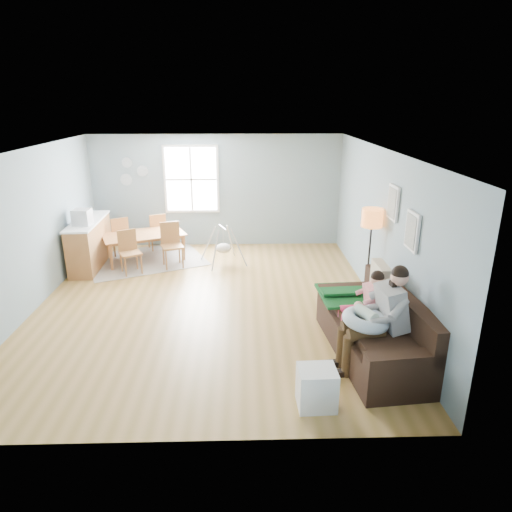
{
  "coord_description": "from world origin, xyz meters",
  "views": [
    {
      "loc": [
        0.64,
        -7.49,
        3.48
      ],
      "look_at": [
        0.84,
        -0.33,
        1.0
      ],
      "focal_mm": 32.0,
      "sensor_mm": 36.0,
      "label": 1
    }
  ],
  "objects_px": {
    "floor_lamp": "(372,226)",
    "chair_sw": "(129,249)",
    "chair_ne": "(157,230)",
    "monitor": "(82,217)",
    "counter": "(90,243)",
    "sofa": "(377,333)",
    "father": "(379,315)",
    "toddler": "(368,297)",
    "dining_table": "(145,247)",
    "chair_nw": "(119,234)",
    "baby_swing": "(223,247)",
    "chair_se": "(171,241)",
    "storage_cube": "(316,388)"
  },
  "relations": [
    {
      "from": "floor_lamp",
      "to": "chair_sw",
      "type": "xyz_separation_m",
      "value": [
        -4.55,
        1.73,
        -0.93
      ]
    },
    {
      "from": "chair_ne",
      "to": "monitor",
      "type": "bearing_deg",
      "value": -131.51
    },
    {
      "from": "counter",
      "to": "chair_sw",
      "type": "bearing_deg",
      "value": -24.3
    },
    {
      "from": "sofa",
      "to": "father",
      "type": "relative_size",
      "value": 1.64
    },
    {
      "from": "father",
      "to": "chair_sw",
      "type": "distance_m",
      "value": 5.61
    },
    {
      "from": "sofa",
      "to": "toddler",
      "type": "distance_m",
      "value": 0.53
    },
    {
      "from": "toddler",
      "to": "counter",
      "type": "distance_m",
      "value": 6.27
    },
    {
      "from": "sofa",
      "to": "chair_sw",
      "type": "height_order",
      "value": "sofa"
    },
    {
      "from": "sofa",
      "to": "counter",
      "type": "relative_size",
      "value": 1.31
    },
    {
      "from": "toddler",
      "to": "dining_table",
      "type": "relative_size",
      "value": 0.55
    },
    {
      "from": "chair_nw",
      "to": "baby_swing",
      "type": "bearing_deg",
      "value": -15.31
    },
    {
      "from": "chair_sw",
      "to": "chair_ne",
      "type": "xyz_separation_m",
      "value": [
        0.32,
        1.49,
        -0.0
      ]
    },
    {
      "from": "father",
      "to": "monitor",
      "type": "bearing_deg",
      "value": 142.94
    },
    {
      "from": "dining_table",
      "to": "chair_se",
      "type": "xyz_separation_m",
      "value": [
        0.66,
        -0.37,
        0.24
      ]
    },
    {
      "from": "dining_table",
      "to": "baby_swing",
      "type": "relative_size",
      "value": 1.64
    },
    {
      "from": "chair_ne",
      "to": "counter",
      "type": "distance_m",
      "value": 1.66
    },
    {
      "from": "chair_se",
      "to": "baby_swing",
      "type": "relative_size",
      "value": 0.9
    },
    {
      "from": "chair_ne",
      "to": "sofa",
      "type": "bearing_deg",
      "value": -51.12
    },
    {
      "from": "dining_table",
      "to": "chair_nw",
      "type": "relative_size",
      "value": 1.92
    },
    {
      "from": "father",
      "to": "monitor",
      "type": "distance_m",
      "value": 6.37
    },
    {
      "from": "monitor",
      "to": "counter",
      "type": "bearing_deg",
      "value": 94.65
    },
    {
      "from": "father",
      "to": "chair_ne",
      "type": "height_order",
      "value": "father"
    },
    {
      "from": "storage_cube",
      "to": "dining_table",
      "type": "height_order",
      "value": "dining_table"
    },
    {
      "from": "toddler",
      "to": "storage_cube",
      "type": "distance_m",
      "value": 1.73
    },
    {
      "from": "dining_table",
      "to": "chair_sw",
      "type": "xyz_separation_m",
      "value": [
        -0.16,
        -0.74,
        0.2
      ]
    },
    {
      "from": "sofa",
      "to": "storage_cube",
      "type": "bearing_deg",
      "value": -132.47
    },
    {
      "from": "baby_swing",
      "to": "chair_nw",
      "type": "bearing_deg",
      "value": 164.69
    },
    {
      "from": "sofa",
      "to": "chair_se",
      "type": "bearing_deg",
      "value": 132.34
    },
    {
      "from": "storage_cube",
      "to": "chair_nw",
      "type": "bearing_deg",
      "value": 123.24
    },
    {
      "from": "dining_table",
      "to": "chair_ne",
      "type": "bearing_deg",
      "value": 55.14
    },
    {
      "from": "monitor",
      "to": "chair_sw",
      "type": "bearing_deg",
      "value": -5.07
    },
    {
      "from": "storage_cube",
      "to": "chair_ne",
      "type": "bearing_deg",
      "value": 115.74
    },
    {
      "from": "storage_cube",
      "to": "sofa",
      "type": "bearing_deg",
      "value": 47.53
    },
    {
      "from": "chair_ne",
      "to": "toddler",
      "type": "bearing_deg",
      "value": -50.65
    },
    {
      "from": "chair_se",
      "to": "toddler",
      "type": "bearing_deg",
      "value": -46.92
    },
    {
      "from": "father",
      "to": "floor_lamp",
      "type": "height_order",
      "value": "floor_lamp"
    },
    {
      "from": "father",
      "to": "floor_lamp",
      "type": "distance_m",
      "value": 2.16
    },
    {
      "from": "monitor",
      "to": "toddler",
      "type": "bearing_deg",
      "value": -32.8
    },
    {
      "from": "floor_lamp",
      "to": "chair_nw",
      "type": "distance_m",
      "value": 5.86
    },
    {
      "from": "chair_nw",
      "to": "chair_ne",
      "type": "relative_size",
      "value": 1.01
    },
    {
      "from": "toddler",
      "to": "chair_se",
      "type": "distance_m",
      "value": 4.89
    },
    {
      "from": "sofa",
      "to": "dining_table",
      "type": "xyz_separation_m",
      "value": [
        -4.11,
        4.15,
        -0.02
      ]
    },
    {
      "from": "dining_table",
      "to": "chair_nw",
      "type": "height_order",
      "value": "chair_nw"
    },
    {
      "from": "counter",
      "to": "monitor",
      "type": "xyz_separation_m",
      "value": [
        0.03,
        -0.35,
        0.67
      ]
    },
    {
      "from": "floor_lamp",
      "to": "chair_se",
      "type": "height_order",
      "value": "floor_lamp"
    },
    {
      "from": "storage_cube",
      "to": "chair_se",
      "type": "relative_size",
      "value": 0.51
    },
    {
      "from": "floor_lamp",
      "to": "baby_swing",
      "type": "height_order",
      "value": "floor_lamp"
    },
    {
      "from": "floor_lamp",
      "to": "chair_ne",
      "type": "distance_m",
      "value": 5.39
    },
    {
      "from": "counter",
      "to": "monitor",
      "type": "distance_m",
      "value": 0.75
    },
    {
      "from": "dining_table",
      "to": "father",
      "type": "bearing_deg",
      "value": -71.11
    }
  ]
}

